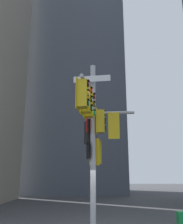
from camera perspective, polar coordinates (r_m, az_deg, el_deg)
building_mid_block at (r=39.60m, az=-3.67°, el=12.38°), size 13.42×13.42×40.29m
signal_pole_assembly at (r=10.25m, az=0.57°, el=-3.55°), size 2.67×3.12×7.21m
newspaper_box at (r=11.60m, az=20.50°, el=-22.89°), size 0.45×0.36×0.85m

